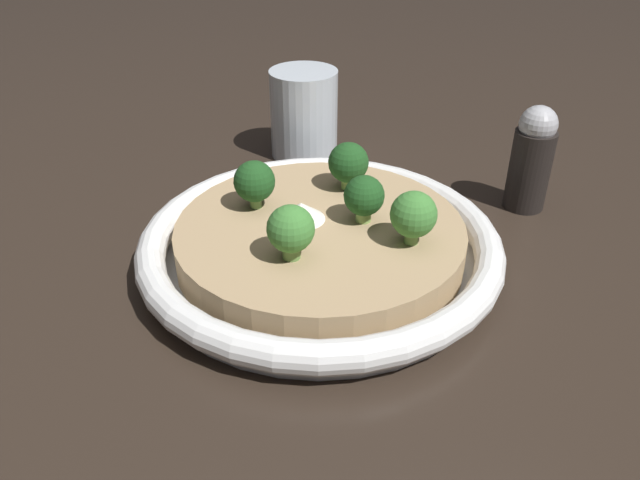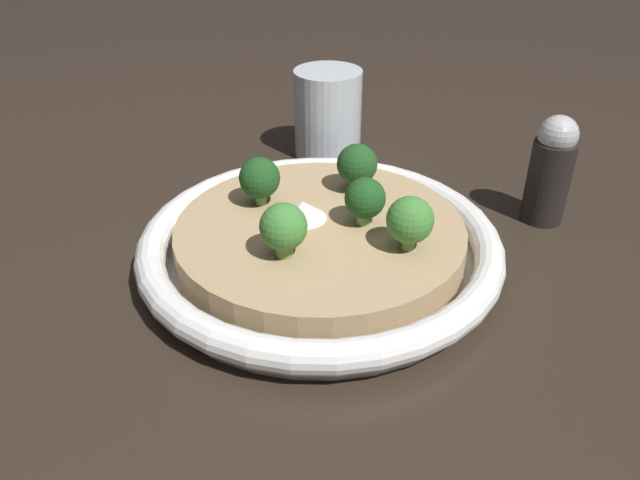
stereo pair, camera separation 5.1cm
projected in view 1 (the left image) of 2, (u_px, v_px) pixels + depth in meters
ground_plane at (320, 263)px, 0.52m from camera, size 6.00×6.00×0.00m
risotto_bowl at (320, 244)px, 0.51m from camera, size 0.30×0.30×0.04m
cheese_sprinkle at (301, 211)px, 0.50m from camera, size 0.04×0.04×0.01m
broccoli_back at (254, 182)px, 0.51m from camera, size 0.03×0.03×0.04m
broccoli_left at (291, 230)px, 0.45m from camera, size 0.04×0.04×0.04m
broccoli_right at (348, 163)px, 0.54m from camera, size 0.04×0.04×0.04m
broccoli_front_right at (363, 194)px, 0.50m from camera, size 0.03×0.03×0.04m
broccoli_front at (413, 215)px, 0.46m from camera, size 0.04×0.04×0.04m
drinking_glass at (304, 114)px, 0.68m from camera, size 0.07×0.07×0.09m
pepper_shaker at (532, 158)px, 0.58m from camera, size 0.04×0.04×0.10m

